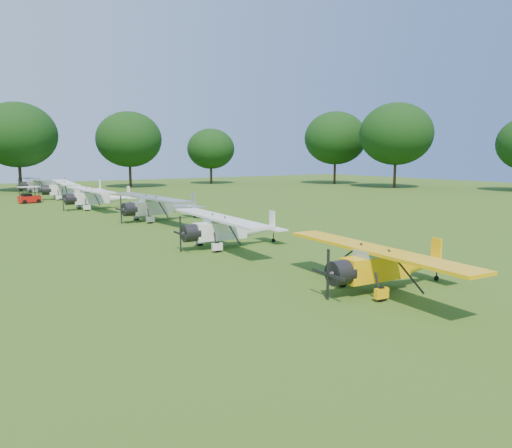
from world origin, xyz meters
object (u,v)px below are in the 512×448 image
Objects in this scene: aircraft_3 at (227,227)px; aircraft_7 at (42,184)px; aircraft_4 at (158,205)px; golf_cart at (29,198)px; aircraft_5 at (96,196)px; aircraft_6 at (70,188)px; aircraft_2 at (385,262)px.

aircraft_7 reaches higher than aircraft_3.
aircraft_4 is at bearing -92.33° from aircraft_7.
aircraft_4 is 37.90m from aircraft_7.
aircraft_3 reaches higher than golf_cart.
golf_cart is (-6.10, 21.84, -0.66)m from aircraft_4.
aircraft_5 reaches higher than golf_cart.
aircraft_4 is at bearing -85.06° from golf_cart.
aircraft_6 is at bearing 17.67° from golf_cart.
aircraft_6 is at bearing 89.21° from aircraft_4.
golf_cart is (-5.08, -2.74, -0.74)m from aircraft_6.
aircraft_5 is 0.94× the size of aircraft_6.
golf_cart is at bearing 101.33° from aircraft_2.
aircraft_6 reaches higher than aircraft_2.
aircraft_4 is 1.00× the size of aircraft_5.
aircraft_5 is (-1.62, 11.65, 0.01)m from aircraft_4.
aircraft_5 is (-0.71, 36.50, 0.16)m from aircraft_2.
aircraft_3 is at bearing 97.02° from aircraft_2.
aircraft_7 is (-0.71, 62.71, 0.12)m from aircraft_2.
aircraft_5 reaches higher than aircraft_7.
aircraft_7 reaches higher than aircraft_2.
aircraft_7 is at bearing 88.42° from aircraft_5.
aircraft_6 reaches higher than aircraft_5.
golf_cart is (-4.48, 10.20, -0.67)m from aircraft_5.
aircraft_2 is 0.96× the size of aircraft_3.
golf_cart is at bearing -110.40° from aircraft_7.
aircraft_4 is at bearing 92.88° from aircraft_2.
aircraft_2 is 0.83× the size of aircraft_6.
aircraft_7 is 16.65m from golf_cart.
golf_cart is at bearing 102.44° from aircraft_4.
aircraft_5 is at bearing -76.94° from golf_cart.
aircraft_7 is (-0.61, 13.28, -0.11)m from aircraft_6.
aircraft_2 reaches higher than golf_cart.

